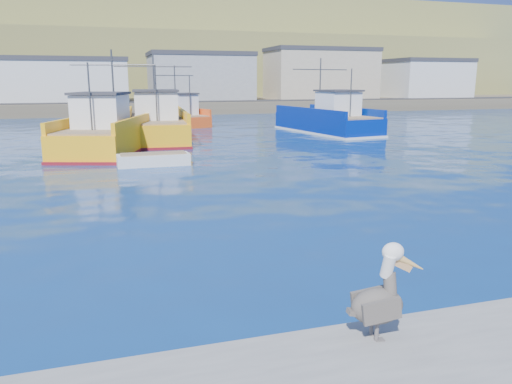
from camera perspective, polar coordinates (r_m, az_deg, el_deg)
ground at (r=12.04m, az=7.52°, el=-9.87°), size 260.00×260.00×0.00m
dock_bollards at (r=9.40m, az=19.92°, el=-12.93°), size 36.20×0.20×0.30m
far_shore at (r=119.46m, az=-15.25°, el=14.34°), size 200.00×81.00×24.00m
trawler_yellow_a at (r=34.61m, az=-16.39°, el=6.38°), size 7.71×13.16×6.67m
trawler_yellow_b at (r=40.04m, az=-11.33°, el=7.46°), size 6.07×13.14×6.71m
trawler_blue at (r=45.32m, az=8.23°, el=8.09°), size 5.96×12.38×6.59m
boat_orange at (r=52.53m, az=-8.60°, el=8.64°), size 5.40×8.72×6.06m
skiff_mid at (r=28.00m, az=-11.62°, el=3.53°), size 3.91×1.44×0.85m
pelican at (r=8.39m, az=14.00°, el=-11.68°), size 1.30×0.60×1.60m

